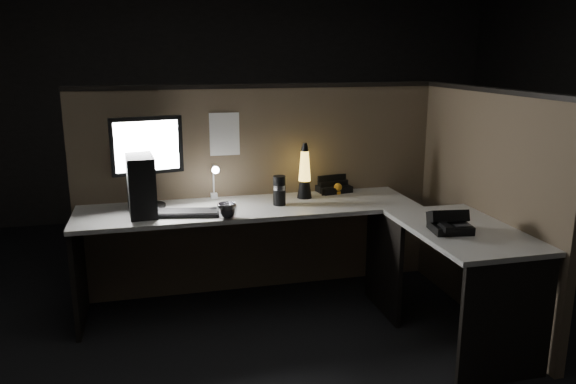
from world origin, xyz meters
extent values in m
plane|color=black|center=(0.00, 0.00, 0.00)|extent=(6.00, 6.00, 0.00)
plane|color=#282623|center=(0.00, 3.00, 1.35)|extent=(6.00, 0.00, 6.00)
cube|color=brown|center=(0.00, 0.93, 0.75)|extent=(2.66, 0.06, 1.50)
cube|color=brown|center=(1.33, 0.10, 0.75)|extent=(0.06, 1.66, 1.50)
cube|color=#AFACA5|center=(-0.15, 0.60, 0.71)|extent=(2.30, 0.60, 0.03)
cube|color=#AFACA5|center=(1.00, -0.20, 0.71)|extent=(0.60, 1.00, 0.03)
cube|color=black|center=(-1.28, 0.60, 0.35)|extent=(0.03, 0.55, 0.70)
cube|color=black|center=(1.00, -0.68, 0.35)|extent=(0.55, 0.03, 0.70)
cube|color=black|center=(0.72, 0.30, 0.35)|extent=(0.03, 0.55, 0.70)
cube|color=black|center=(-0.85, 0.59, 0.92)|extent=(0.19, 0.38, 0.38)
cylinder|color=black|center=(-0.80, 0.74, 0.74)|extent=(0.20, 0.20, 0.02)
cube|color=black|center=(-0.80, 0.76, 0.86)|extent=(0.06, 0.06, 0.23)
cube|color=black|center=(-0.80, 0.76, 1.15)|extent=(0.47, 0.13, 0.38)
cube|color=white|center=(-0.80, 0.74, 1.15)|extent=(0.41, 0.09, 0.33)
cube|color=black|center=(-0.61, 0.49, 0.74)|extent=(0.51, 0.26, 0.02)
ellipsoid|color=black|center=(-0.40, 0.50, 0.75)|extent=(0.10, 0.07, 0.04)
cube|color=white|center=(-0.36, 0.88, 0.75)|extent=(0.05, 0.06, 0.03)
cylinder|color=white|center=(-0.36, 0.88, 0.87)|extent=(0.01, 0.01, 0.21)
cylinder|color=white|center=(-0.36, 0.81, 0.97)|extent=(0.01, 0.14, 0.01)
sphere|color=white|center=(-0.36, 0.73, 0.96)|extent=(0.05, 0.05, 0.05)
cube|color=black|center=(0.53, 0.86, 0.75)|extent=(0.27, 0.25, 0.05)
cube|color=black|center=(0.53, 0.83, 0.79)|extent=(0.23, 0.06, 0.09)
cube|color=black|center=(0.53, 0.94, 0.83)|extent=(0.23, 0.06, 0.16)
cone|color=black|center=(0.28, 0.73, 0.79)|extent=(0.11, 0.11, 0.13)
cone|color=yellow|center=(0.28, 0.73, 0.96)|extent=(0.09, 0.09, 0.21)
sphere|color=brown|center=(0.28, 0.73, 0.89)|extent=(0.04, 0.04, 0.04)
sphere|color=brown|center=(0.28, 0.73, 0.97)|extent=(0.03, 0.03, 0.03)
cone|color=black|center=(0.28, 0.73, 1.10)|extent=(0.05, 0.05, 0.06)
cylinder|color=black|center=(0.06, 0.58, 0.83)|extent=(0.09, 0.09, 0.20)
imported|color=silver|center=(-0.34, 0.34, 0.78)|extent=(0.15, 0.15, 0.10)
sphere|color=#FFAC28|center=(0.55, 0.78, 0.78)|extent=(0.06, 0.06, 0.06)
cube|color=white|center=(-0.27, 0.90, 1.19)|extent=(0.21, 0.00, 0.30)
cube|color=black|center=(0.89, -0.24, 0.75)|extent=(0.24, 0.22, 0.05)
cube|color=black|center=(0.89, -0.20, 0.81)|extent=(0.24, 0.16, 0.10)
cube|color=black|center=(0.82, -0.29, 0.78)|extent=(0.07, 0.17, 0.03)
cube|color=#3F3F42|center=(0.94, -0.27, 0.78)|extent=(0.11, 0.11, 0.00)
camera|label=1|loc=(-0.78, -3.04, 1.74)|focal=35.00mm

